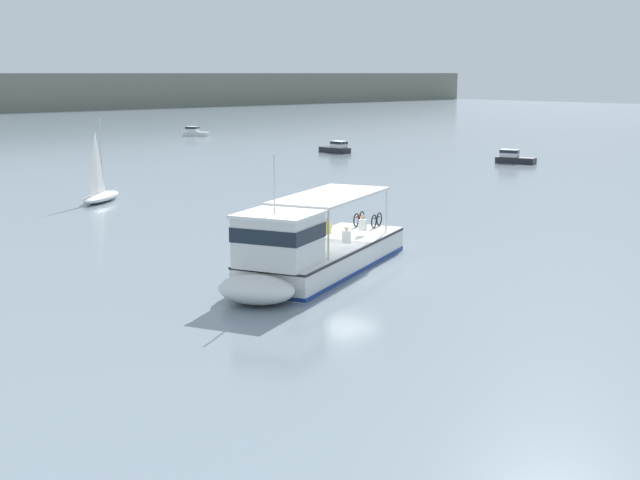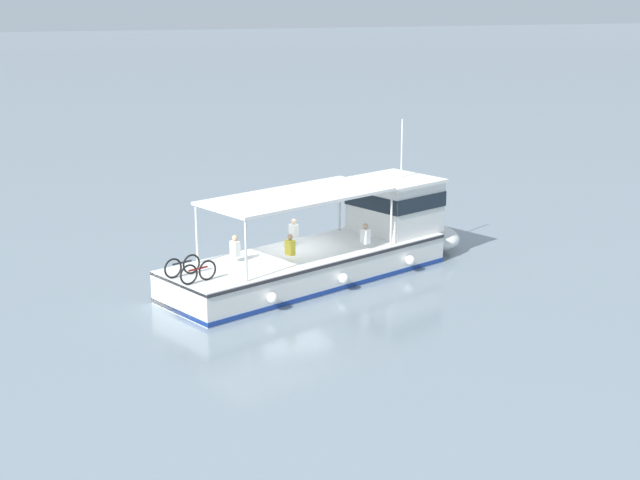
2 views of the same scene
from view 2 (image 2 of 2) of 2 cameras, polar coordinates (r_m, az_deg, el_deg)
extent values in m
plane|color=gray|center=(33.81, -1.75, -2.16)|extent=(400.00, 400.00, 0.00)
cube|color=white|center=(32.97, -0.78, -1.61)|extent=(11.19, 7.18, 1.10)
ellipsoid|color=white|center=(37.16, 6.48, 0.24)|extent=(3.18, 3.57, 1.01)
cube|color=navy|center=(33.10, -0.78, -2.35)|extent=(11.20, 7.22, 0.16)
cube|color=#2D2D33|center=(32.84, -0.78, -0.82)|extent=(11.21, 7.24, 0.10)
cube|color=white|center=(35.51, 4.60, 2.08)|extent=(3.46, 3.52, 1.90)
cube|color=#19232D|center=(35.44, 4.61, 2.60)|extent=(3.52, 3.60, 0.56)
cube|color=white|center=(35.30, 4.63, 3.67)|extent=(3.67, 3.73, 0.12)
cube|color=white|center=(32.03, -1.41, 2.70)|extent=(7.32, 5.34, 0.10)
cylinder|color=silver|center=(35.35, 1.21, 2.15)|extent=(0.08, 0.08, 2.00)
cylinder|color=silver|center=(33.46, 4.37, 1.35)|extent=(0.08, 0.08, 2.00)
cylinder|color=silver|center=(31.43, -7.53, 0.36)|extent=(0.08, 0.08, 2.00)
cylinder|color=silver|center=(29.29, -4.54, -0.66)|extent=(0.08, 0.08, 2.00)
cylinder|color=silver|center=(35.30, 5.01, 5.58)|extent=(0.06, 0.06, 2.20)
sphere|color=white|center=(34.02, 5.53, -1.24)|extent=(0.36, 0.36, 0.36)
sphere|color=white|center=(31.78, 1.46, -2.36)|extent=(0.36, 0.36, 0.36)
sphere|color=white|center=(29.86, -2.91, -3.55)|extent=(0.36, 0.36, 0.36)
torus|color=black|center=(30.43, -7.85, -1.46)|extent=(0.63, 0.31, 0.66)
torus|color=black|center=(30.07, -8.95, -1.71)|extent=(0.63, 0.31, 0.66)
cylinder|color=#232328|center=(30.21, -8.40, -1.37)|extent=(0.67, 0.33, 0.06)
torus|color=black|center=(29.71, -6.88, -1.84)|extent=(0.63, 0.31, 0.66)
torus|color=black|center=(29.34, -8.00, -2.10)|extent=(0.63, 0.31, 0.66)
cylinder|color=maroon|center=(29.49, -7.44, -1.75)|extent=(0.67, 0.33, 0.06)
cube|color=white|center=(31.57, -5.20, -0.52)|extent=(0.33, 0.38, 0.52)
sphere|color=tan|center=(31.47, -5.21, 0.12)|extent=(0.20, 0.20, 0.20)
cube|color=yellow|center=(31.59, -1.84, -0.46)|extent=(0.33, 0.38, 0.52)
sphere|color=tan|center=(31.50, -1.85, 0.19)|extent=(0.20, 0.20, 0.20)
cube|color=white|center=(33.66, -1.61, 0.53)|extent=(0.33, 0.38, 0.52)
sphere|color=beige|center=(33.57, -1.61, 1.14)|extent=(0.20, 0.20, 0.20)
cube|color=white|center=(33.06, 2.78, 0.24)|extent=(0.33, 0.38, 0.52)
sphere|color=tan|center=(32.96, 2.79, 0.86)|extent=(0.20, 0.20, 0.20)
camera|label=1|loc=(66.16, 12.99, 13.27)|focal=48.58mm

